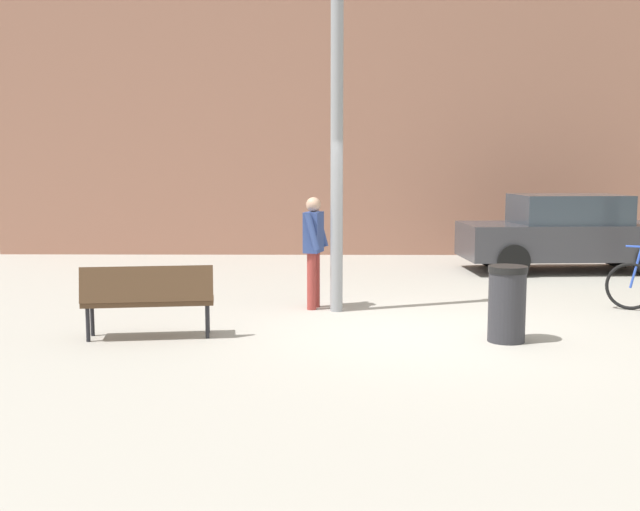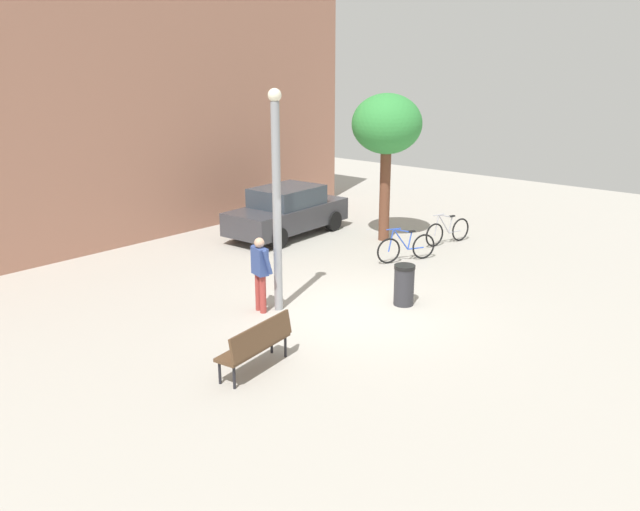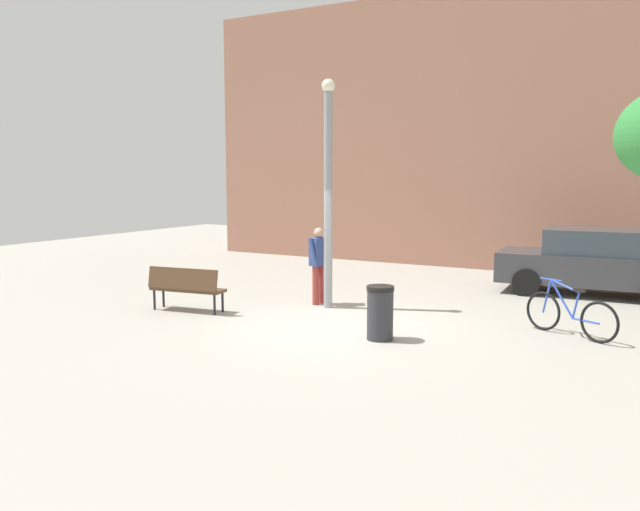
{
  "view_description": "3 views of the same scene",
  "coord_description": "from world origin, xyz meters",
  "px_view_note": "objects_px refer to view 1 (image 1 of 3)",
  "views": [
    {
      "loc": [
        -1.21,
        -9.61,
        2.15
      ],
      "look_at": [
        -1.32,
        -0.37,
        1.04
      ],
      "focal_mm": 42.53,
      "sensor_mm": 36.0,
      "label": 1
    },
    {
      "loc": [
        -10.37,
        -7.96,
        5.2
      ],
      "look_at": [
        -0.47,
        0.74,
        1.23
      ],
      "focal_mm": 35.73,
      "sensor_mm": 36.0,
      "label": 2
    },
    {
      "loc": [
        5.32,
        -10.37,
        2.82
      ],
      "look_at": [
        -0.73,
        0.38,
        1.25
      ],
      "focal_mm": 36.04,
      "sensor_mm": 36.0,
      "label": 3
    }
  ],
  "objects_px": {
    "parked_car_charcoal": "(567,233)",
    "trash_bin": "(507,304)",
    "lamppost": "(337,137)",
    "person_by_lamppost": "(314,244)",
    "park_bench": "(148,295)"
  },
  "relations": [
    {
      "from": "person_by_lamppost",
      "to": "park_bench",
      "type": "relative_size",
      "value": 1.01
    },
    {
      "from": "lamppost",
      "to": "person_by_lamppost",
      "type": "bearing_deg",
      "value": 148.7
    },
    {
      "from": "person_by_lamppost",
      "to": "parked_car_charcoal",
      "type": "relative_size",
      "value": 0.39
    },
    {
      "from": "lamppost",
      "to": "trash_bin",
      "type": "height_order",
      "value": "lamppost"
    },
    {
      "from": "person_by_lamppost",
      "to": "parked_car_charcoal",
      "type": "bearing_deg",
      "value": 38.96
    },
    {
      "from": "park_bench",
      "to": "lamppost",
      "type": "bearing_deg",
      "value": 37.66
    },
    {
      "from": "person_by_lamppost",
      "to": "lamppost",
      "type": "bearing_deg",
      "value": -31.3
    },
    {
      "from": "lamppost",
      "to": "person_by_lamppost",
      "type": "distance_m",
      "value": 1.63
    },
    {
      "from": "lamppost",
      "to": "person_by_lamppost",
      "type": "relative_size",
      "value": 2.84
    },
    {
      "from": "person_by_lamppost",
      "to": "trash_bin",
      "type": "xyz_separation_m",
      "value": [
        2.39,
        -2.12,
        -0.5
      ]
    },
    {
      "from": "parked_car_charcoal",
      "to": "trash_bin",
      "type": "xyz_separation_m",
      "value": [
        -2.64,
        -6.19,
        -0.31
      ]
    },
    {
      "from": "park_bench",
      "to": "parked_car_charcoal",
      "type": "bearing_deg",
      "value": 40.84
    },
    {
      "from": "trash_bin",
      "to": "park_bench",
      "type": "bearing_deg",
      "value": 178.69
    },
    {
      "from": "parked_car_charcoal",
      "to": "trash_bin",
      "type": "height_order",
      "value": "parked_car_charcoal"
    },
    {
      "from": "trash_bin",
      "to": "person_by_lamppost",
      "type": "bearing_deg",
      "value": 138.53
    }
  ]
}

